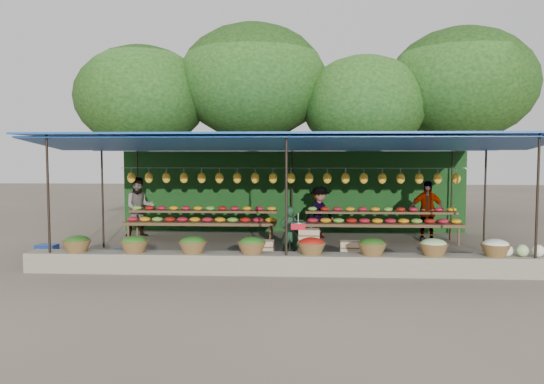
# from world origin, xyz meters

# --- Properties ---
(ground) EXTENTS (60.00, 60.00, 0.00)m
(ground) POSITION_xyz_m (0.00, 0.00, 0.00)
(ground) COLOR brown
(ground) RESTS_ON ground
(stone_curb) EXTENTS (10.60, 0.55, 0.40)m
(stone_curb) POSITION_xyz_m (0.00, -2.75, 0.20)
(stone_curb) COLOR #716D5B
(stone_curb) RESTS_ON ground
(stall_canopy) EXTENTS (10.80, 6.60, 2.82)m
(stall_canopy) POSITION_xyz_m (0.00, 0.07, 2.67)
(stall_canopy) COLOR black
(stall_canopy) RESTS_ON ground
(produce_baskets) EXTENTS (8.98, 0.58, 0.34)m
(produce_baskets) POSITION_xyz_m (-0.10, -2.75, 0.56)
(produce_baskets) COLOR brown
(produce_baskets) RESTS_ON stone_curb
(netting_backdrop) EXTENTS (10.60, 0.06, 2.50)m
(netting_backdrop) POSITION_xyz_m (0.00, 3.15, 1.25)
(netting_backdrop) COLOR #1B491A
(netting_backdrop) RESTS_ON ground
(tree_row) EXTENTS (16.51, 5.50, 7.12)m
(tree_row) POSITION_xyz_m (0.50, 6.09, 4.70)
(tree_row) COLOR #352013
(tree_row) RESTS_ON ground
(fruit_table_left) EXTENTS (4.21, 0.95, 0.93)m
(fruit_table_left) POSITION_xyz_m (-2.49, 1.35, 0.61)
(fruit_table_left) COLOR #47331C
(fruit_table_left) RESTS_ON ground
(fruit_table_right) EXTENTS (4.21, 0.95, 0.93)m
(fruit_table_right) POSITION_xyz_m (2.51, 1.35, 0.61)
(fruit_table_right) COLOR #47331C
(fruit_table_right) RESTS_ON ground
(crate_counter) EXTENTS (2.36, 0.35, 0.77)m
(crate_counter) POSITION_xyz_m (0.44, -1.79, 0.31)
(crate_counter) COLOR #9D7A5A
(crate_counter) RESTS_ON ground
(weighing_scale) EXTENTS (0.33, 0.33, 0.35)m
(weighing_scale) POSITION_xyz_m (0.23, -1.79, 0.85)
(weighing_scale) COLOR red
(weighing_scale) RESTS_ON crate_counter
(vendor_seated) EXTENTS (0.44, 0.29, 1.20)m
(vendor_seated) POSITION_xyz_m (0.02, -1.20, 0.60)
(vendor_seated) COLOR #183620
(vendor_seated) RESTS_ON ground
(customer_left) EXTENTS (1.02, 0.91, 1.73)m
(customer_left) POSITION_xyz_m (-4.43, 1.87, 0.87)
(customer_left) COLOR slate
(customer_left) RESTS_ON ground
(customer_mid) EXTENTS (1.10, 1.03, 1.49)m
(customer_mid) POSITION_xyz_m (0.81, 1.87, 0.74)
(customer_mid) COLOR slate
(customer_mid) RESTS_ON ground
(customer_right) EXTENTS (1.04, 0.59, 1.67)m
(customer_right) POSITION_xyz_m (3.77, 1.61, 0.83)
(customer_right) COLOR slate
(customer_right) RESTS_ON ground
(blue_crate_front) EXTENTS (0.51, 0.43, 0.26)m
(blue_crate_front) POSITION_xyz_m (-3.78, -1.74, 0.13)
(blue_crate_front) COLOR navy
(blue_crate_front) RESTS_ON ground
(blue_crate_back) EXTENTS (0.47, 0.34, 0.27)m
(blue_crate_back) POSITION_xyz_m (-5.70, -1.22, 0.14)
(blue_crate_back) COLOR navy
(blue_crate_back) RESTS_ON ground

